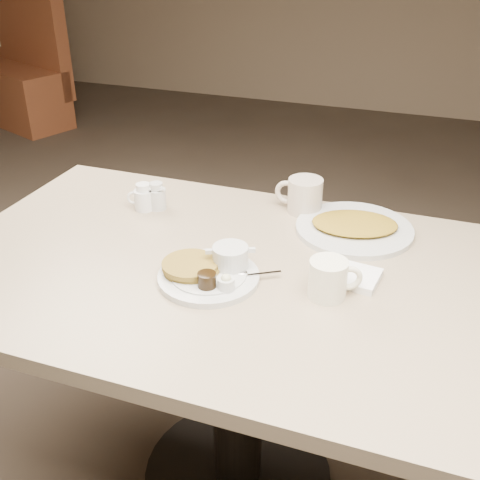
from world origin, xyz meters
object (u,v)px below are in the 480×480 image
(diner_table, at_px, (237,325))
(coffee_mug_near, at_px, (329,278))
(creamer_left, at_px, (143,198))
(coffee_mug_far, at_px, (304,195))
(booth_back_left, at_px, (6,71))
(hash_plate, at_px, (354,227))
(main_plate, at_px, (210,270))
(creamer_right, at_px, (157,197))

(diner_table, distance_m, coffee_mug_near, 0.32)
(diner_table, height_order, creamer_left, creamer_left)
(coffee_mug_near, relative_size, coffee_mug_far, 0.91)
(booth_back_left, bearing_deg, hash_plate, -37.12)
(coffee_mug_far, xyz_separation_m, hash_plate, (0.16, -0.07, -0.04))
(main_plate, relative_size, booth_back_left, 0.20)
(coffee_mug_near, relative_size, hash_plate, 0.34)
(coffee_mug_near, relative_size, creamer_left, 1.60)
(coffee_mug_near, bearing_deg, diner_table, 170.77)
(main_plate, height_order, creamer_right, creamer_right)
(coffee_mug_near, height_order, coffee_mug_far, coffee_mug_far)
(main_plate, distance_m, coffee_mug_far, 0.44)
(diner_table, distance_m, hash_plate, 0.41)
(coffee_mug_far, xyz_separation_m, creamer_left, (-0.44, -0.14, -0.01))
(creamer_left, height_order, creamer_right, same)
(coffee_mug_far, distance_m, hash_plate, 0.18)
(main_plate, relative_size, coffee_mug_near, 2.42)
(creamer_right, height_order, booth_back_left, booth_back_left)
(diner_table, xyz_separation_m, hash_plate, (0.23, 0.29, 0.18))
(coffee_mug_far, height_order, booth_back_left, booth_back_left)
(coffee_mug_near, xyz_separation_m, coffee_mug_far, (-0.16, 0.40, 0.00))
(main_plate, distance_m, hash_plate, 0.45)
(diner_table, height_order, coffee_mug_far, coffee_mug_far)
(main_plate, bearing_deg, creamer_right, 134.29)
(creamer_left, xyz_separation_m, hash_plate, (0.60, 0.07, -0.02))
(creamer_right, bearing_deg, booth_back_left, 136.71)
(booth_back_left, bearing_deg, diner_table, -42.47)
(coffee_mug_near, distance_m, creamer_left, 0.65)
(main_plate, height_order, coffee_mug_near, coffee_mug_near)
(diner_table, xyz_separation_m, main_plate, (-0.05, -0.06, 0.19))
(creamer_right, bearing_deg, creamer_left, -148.76)
(coffee_mug_far, distance_m, creamer_right, 0.43)
(diner_table, relative_size, hash_plate, 3.89)
(diner_table, bearing_deg, coffee_mug_far, 79.02)
(main_plate, distance_m, creamer_right, 0.42)
(coffee_mug_near, xyz_separation_m, creamer_right, (-0.57, 0.28, -0.01))
(diner_table, bearing_deg, main_plate, -127.25)
(creamer_left, bearing_deg, creamer_right, 31.24)
(coffee_mug_near, xyz_separation_m, booth_back_left, (-3.17, 2.72, -0.39))
(main_plate, height_order, booth_back_left, booth_back_left)
(diner_table, xyz_separation_m, booth_back_left, (-2.93, 2.69, -0.17))
(main_plate, xyz_separation_m, coffee_mug_near, (0.28, 0.02, 0.02))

